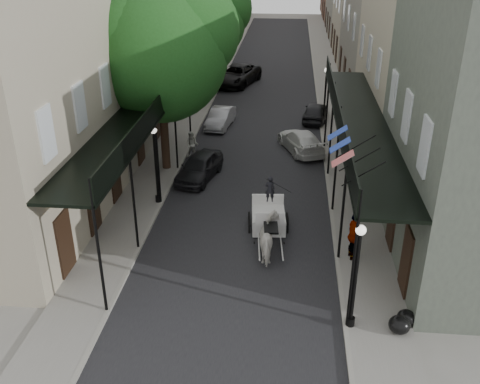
% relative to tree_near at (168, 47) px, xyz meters
% --- Properties ---
extents(ground, '(140.00, 140.00, 0.00)m').
position_rel_tree_near_xyz_m(ground, '(4.20, -10.18, -6.49)').
color(ground, gray).
rests_on(ground, ground).
extents(road, '(8.00, 90.00, 0.01)m').
position_rel_tree_near_xyz_m(road, '(4.20, 9.82, -6.48)').
color(road, black).
rests_on(road, ground).
extents(sidewalk_left, '(2.20, 90.00, 0.12)m').
position_rel_tree_near_xyz_m(sidewalk_left, '(-0.80, 9.82, -6.43)').
color(sidewalk_left, gray).
rests_on(sidewalk_left, ground).
extents(sidewalk_right, '(2.20, 90.00, 0.12)m').
position_rel_tree_near_xyz_m(sidewalk_right, '(9.20, 9.82, -6.43)').
color(sidewalk_right, gray).
rests_on(sidewalk_right, ground).
extents(building_row_left, '(5.00, 80.00, 10.50)m').
position_rel_tree_near_xyz_m(building_row_left, '(-4.40, 19.82, -1.24)').
color(building_row_left, '#A29982').
rests_on(building_row_left, ground).
extents(building_row_right, '(5.00, 80.00, 10.50)m').
position_rel_tree_near_xyz_m(building_row_right, '(12.80, 19.82, -1.24)').
color(building_row_right, slate).
rests_on(building_row_right, ground).
extents(gallery_left, '(2.20, 18.05, 4.88)m').
position_rel_tree_near_xyz_m(gallery_left, '(-0.59, -3.20, -2.44)').
color(gallery_left, black).
rests_on(gallery_left, sidewalk_left).
extents(gallery_right, '(2.20, 18.05, 4.88)m').
position_rel_tree_near_xyz_m(gallery_right, '(8.99, -3.20, -2.44)').
color(gallery_right, black).
rests_on(gallery_right, sidewalk_right).
extents(tree_near, '(7.31, 6.80, 9.63)m').
position_rel_tree_near_xyz_m(tree_near, '(0.00, 0.00, 0.00)').
color(tree_near, '#382619').
rests_on(tree_near, sidewalk_left).
extents(tree_far, '(6.45, 6.00, 8.61)m').
position_rel_tree_near_xyz_m(tree_far, '(-0.05, 14.00, -0.65)').
color(tree_far, '#382619').
rests_on(tree_far, sidewalk_left).
extents(lamppost_right_near, '(0.32, 0.32, 3.71)m').
position_rel_tree_near_xyz_m(lamppost_right_near, '(8.30, -12.18, -4.44)').
color(lamppost_right_near, black).
rests_on(lamppost_right_near, sidewalk_right).
extents(lamppost_left, '(0.32, 0.32, 3.71)m').
position_rel_tree_near_xyz_m(lamppost_left, '(0.10, -4.18, -4.44)').
color(lamppost_left, black).
rests_on(lamppost_left, sidewalk_left).
extents(lamppost_right_far, '(0.32, 0.32, 3.71)m').
position_rel_tree_near_xyz_m(lamppost_right_far, '(8.30, 7.82, -4.44)').
color(lamppost_right_far, black).
rests_on(lamppost_right_far, sidewalk_right).
extents(horse, '(1.05, 2.01, 1.64)m').
position_rel_tree_near_xyz_m(horse, '(5.54, -8.19, -5.67)').
color(horse, silver).
rests_on(horse, ground).
extents(carriage, '(1.83, 2.53, 2.74)m').
position_rel_tree_near_xyz_m(carriage, '(5.32, -5.64, -5.42)').
color(carriage, black).
rests_on(carriage, ground).
extents(pedestrian_walking, '(0.80, 0.66, 1.54)m').
position_rel_tree_near_xyz_m(pedestrian_walking, '(0.70, 1.56, -5.72)').
color(pedestrian_walking, beige).
rests_on(pedestrian_walking, ground).
extents(pedestrian_sidewalk_left, '(1.20, 0.78, 1.76)m').
position_rel_tree_near_xyz_m(pedestrian_sidewalk_left, '(-0.39, 10.09, -5.49)').
color(pedestrian_sidewalk_left, gray).
rests_on(pedestrian_sidewalk_left, sidewalk_left).
extents(pedestrian_sidewalk_right, '(0.65, 1.22, 1.98)m').
position_rel_tree_near_xyz_m(pedestrian_sidewalk_right, '(8.72, -8.19, -5.38)').
color(pedestrian_sidewalk_right, gray).
rests_on(pedestrian_sidewalk_right, sidewalk_right).
extents(car_left_near, '(2.36, 4.12, 1.32)m').
position_rel_tree_near_xyz_m(car_left_near, '(1.55, -1.18, -5.83)').
color(car_left_near, black).
rests_on(car_left_near, ground).
extents(car_left_mid, '(1.71, 3.78, 1.20)m').
position_rel_tree_near_xyz_m(car_left_mid, '(1.60, 7.03, -5.89)').
color(car_left_mid, '#A5A5AA').
rests_on(car_left_mid, ground).
extents(car_left_far, '(4.13, 6.20, 1.58)m').
position_rel_tree_near_xyz_m(car_left_far, '(1.60, 17.69, -5.70)').
color(car_left_far, black).
rests_on(car_left_far, ground).
extents(car_right_near, '(3.13, 4.63, 1.24)m').
position_rel_tree_near_xyz_m(car_right_near, '(6.80, 3.20, -5.87)').
color(car_right_near, silver).
rests_on(car_right_near, ground).
extents(car_right_far, '(2.02, 3.85, 1.25)m').
position_rel_tree_near_xyz_m(car_right_far, '(7.80, 8.82, -5.86)').
color(car_right_far, black).
rests_on(car_right_far, ground).
extents(trash_bags, '(0.94, 1.09, 0.58)m').
position_rel_tree_near_xyz_m(trash_bags, '(9.91, -12.20, -6.10)').
color(trash_bags, black).
rests_on(trash_bags, sidewalk_right).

